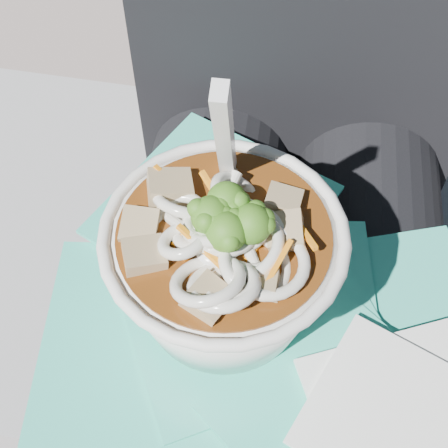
# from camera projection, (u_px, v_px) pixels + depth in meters

# --- Properties ---
(stone_ledge) EXTENTS (1.03, 0.56, 0.43)m
(stone_ledge) POSITION_uv_depth(u_px,v_px,m) (271.00, 339.00, 0.89)
(stone_ledge) COLOR gray
(stone_ledge) RESTS_ON ground
(lap) EXTENTS (0.32, 0.48, 0.15)m
(lap) POSITION_uv_depth(u_px,v_px,m) (276.00, 353.00, 0.57)
(lap) COLOR black
(lap) RESTS_ON stone_ledge
(person_body) EXTENTS (0.34, 0.94, 0.98)m
(person_body) POSITION_uv_depth(u_px,v_px,m) (286.00, 251.00, 0.60)
(person_body) COLOR black
(person_body) RESTS_ON ground
(plastic_bag) EXTENTS (0.38, 0.42, 0.02)m
(plastic_bag) POSITION_uv_depth(u_px,v_px,m) (265.00, 330.00, 0.49)
(plastic_bag) COLOR #2CBA9F
(plastic_bag) RESTS_ON lap
(napkins) EXTENTS (0.18, 0.17, 0.01)m
(napkins) POSITION_uv_depth(u_px,v_px,m) (407.00, 420.00, 0.44)
(napkins) COLOR white
(napkins) RESTS_ON plastic_bag
(udon_bowl) EXTENTS (0.19, 0.19, 0.21)m
(udon_bowl) POSITION_uv_depth(u_px,v_px,m) (224.00, 260.00, 0.44)
(udon_bowl) COLOR white
(udon_bowl) RESTS_ON plastic_bag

